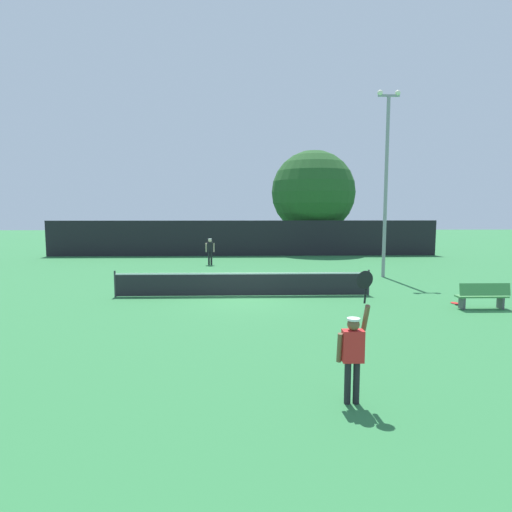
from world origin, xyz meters
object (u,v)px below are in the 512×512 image
Objects in this scene: large_tree at (313,193)px; spare_racket at (455,303)px; courtside_bench at (483,296)px; player_receiving at (210,249)px; player_serving at (353,347)px; parked_car_near at (208,239)px; light_pole at (386,174)px; tennis_ball at (264,294)px.

spare_racket is at bearing -84.02° from large_tree.
player_receiving is at bearing 129.93° from courtside_bench.
parked_car_near is (-5.32, 32.96, -0.27)m from player_serving.
courtside_bench is at bearing -81.38° from light_pole.
tennis_ball is 0.04× the size of courtside_bench.
courtside_bench is at bearing 47.91° from player_serving.
parked_car_near is (-10.72, 18.38, -4.57)m from light_pole.
player_serving is at bearing -97.79° from large_tree.
large_tree is at bearing 97.09° from courtside_bench.
light_pole is 2.21× the size of parked_car_near.
large_tree is (8.01, 8.44, 3.96)m from player_receiving.
player_serving reaches higher than parked_car_near.
courtside_bench is 0.21× the size of large_tree.
player_serving reaches higher than spare_racket.
player_serving reaches higher than courtside_bench.
large_tree is at bearing 95.98° from spare_racket.
large_tree is 11.12m from parked_car_near.
light_pole reaches higher than large_tree.
player_serving reaches higher than player_receiving.
courtside_bench is (10.65, -12.72, -0.56)m from player_receiving.
player_receiving reaches higher than courtside_bench.
tennis_ball is 7.37m from spare_racket.
player_receiving is at bearing -133.53° from large_tree.
player_receiving reaches higher than parked_car_near.
courtside_bench is 8.90m from light_pole.
large_tree is at bearing -133.53° from player_receiving.
player_serving is 16.13m from light_pole.
courtside_bench is (0.51, -0.90, 0.46)m from spare_racket.
player_receiving is 0.18× the size of light_pole.
player_serving is at bearing -110.31° from light_pole.
tennis_ball is at bearing -105.22° from large_tree.
player_serving is 33.39m from parked_car_near.
player_serving is 28.90m from large_tree.
player_receiving is at bearing 150.70° from light_pole.
light_pole is (9.53, -5.35, 4.31)m from player_receiving.
light_pole is at bearing 34.82° from tennis_ball.
player_serving is 0.56× the size of parked_car_near.
player_serving is at bearing -77.26° from parked_car_near.
light_pole reaches higher than player_receiving.
large_tree is at bearing -22.97° from parked_car_near.
light_pole is at bearing 69.69° from player_serving.
tennis_ball is at bearing -75.98° from parked_car_near.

